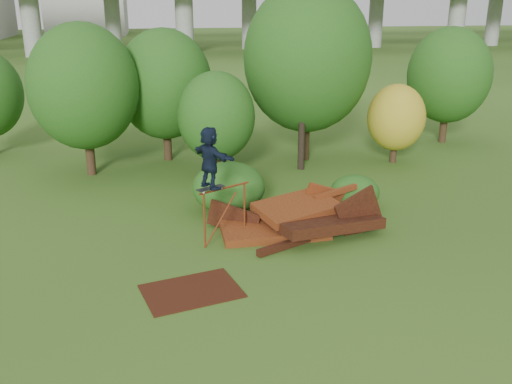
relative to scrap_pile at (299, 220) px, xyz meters
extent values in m
plane|color=#2D5116|center=(-0.67, -2.61, -0.39)|extent=(240.00, 240.00, 0.00)
cube|color=#471E0C|center=(-0.81, 0.07, -0.21)|extent=(3.28, 2.02, 0.54)
cube|color=black|center=(0.69, -0.23, 0.03)|extent=(3.74, 2.91, 0.64)
cube|color=#471E0C|center=(-0.01, 0.27, 0.31)|extent=(2.92, 2.41, 0.52)
cube|color=black|center=(1.79, -0.43, 0.26)|extent=(1.76, 0.54, 1.74)
cube|color=#471E0C|center=(0.99, 1.07, 0.16)|extent=(1.57, 0.40, 1.50)
cube|color=black|center=(-2.01, 0.47, -0.04)|extent=(1.65, 0.96, 1.17)
cube|color=black|center=(-0.51, -1.13, -0.27)|extent=(2.25, 1.24, 0.20)
cube|color=#471E0C|center=(1.39, 0.77, 0.56)|extent=(1.57, 0.55, 0.39)
cylinder|color=maroon|center=(-3.01, -0.74, 0.46)|extent=(0.06, 0.06, 1.69)
cylinder|color=maroon|center=(-1.73, -0.01, 0.46)|extent=(0.06, 0.06, 1.69)
cylinder|color=maroon|center=(-2.37, -0.37, 1.30)|extent=(1.58, 0.93, 0.06)
cube|color=black|center=(-2.79, -0.62, 1.41)|extent=(0.86, 0.63, 0.03)
cylinder|color=beige|center=(-3.02, -0.85, 1.37)|extent=(0.07, 0.06, 0.06)
cylinder|color=beige|center=(-3.11, -0.69, 1.37)|extent=(0.07, 0.06, 0.06)
cylinder|color=beige|center=(-2.48, -0.54, 1.37)|extent=(0.07, 0.06, 0.06)
cylinder|color=beige|center=(-2.57, -0.38, 1.37)|extent=(0.07, 0.06, 0.06)
imported|color=black|center=(-2.79, -0.62, 2.31)|extent=(1.34, 1.67, 1.78)
cube|color=#38170C|center=(-3.57, -3.31, -0.38)|extent=(2.70, 2.22, 0.03)
cylinder|color=black|center=(-7.05, 7.30, 0.61)|extent=(0.37, 0.37, 2.00)
ellipsoid|color=#1C4111|center=(-7.05, 7.30, 3.23)|extent=(4.33, 4.33, 4.99)
cylinder|color=black|center=(-3.87, 9.04, 0.52)|extent=(0.36, 0.36, 1.83)
ellipsoid|color=#1C4111|center=(-3.87, 9.04, 2.99)|extent=(4.14, 4.14, 4.77)
cylinder|color=black|center=(-1.95, 5.92, 0.31)|extent=(0.32, 0.32, 1.40)
ellipsoid|color=#1C4111|center=(-1.95, 5.92, 2.16)|extent=(3.06, 3.06, 3.51)
cylinder|color=black|center=(2.22, 8.12, 0.81)|extent=(0.41, 0.41, 2.41)
ellipsoid|color=#1C4111|center=(2.22, 8.12, 4.09)|extent=(5.51, 5.51, 6.34)
cylinder|color=black|center=(5.96, 6.93, 0.15)|extent=(0.29, 0.29, 1.08)
ellipsoid|color=#A58C19|center=(5.96, 6.93, 1.63)|extent=(2.51, 2.51, 2.89)
cylinder|color=black|center=(9.86, 10.03, 0.53)|extent=(0.36, 0.36, 1.83)
ellipsoid|color=#1C4111|center=(9.86, 10.03, 2.95)|extent=(4.03, 4.03, 4.63)
ellipsoid|color=#1C4111|center=(-1.95, 2.15, 0.47)|extent=(2.48, 2.29, 1.72)
ellipsoid|color=#1C4111|center=(2.35, 1.61, 0.22)|extent=(1.72, 1.57, 1.21)
cylinder|color=black|center=(1.67, 6.60, 5.01)|extent=(0.28, 0.28, 10.80)
cylinder|color=gray|center=(-18.67, 57.39, 3.61)|extent=(2.20, 2.20, 8.00)
cylinder|color=gray|center=(-0.67, 57.39, 3.61)|extent=(2.20, 2.20, 8.00)
cylinder|color=gray|center=(17.33, 57.39, 3.61)|extent=(2.20, 2.20, 8.00)
camera|label=1|loc=(-4.07, -16.09, 6.65)|focal=40.00mm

